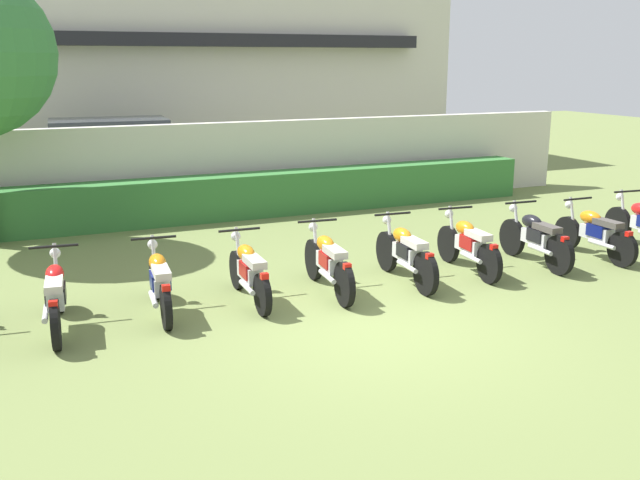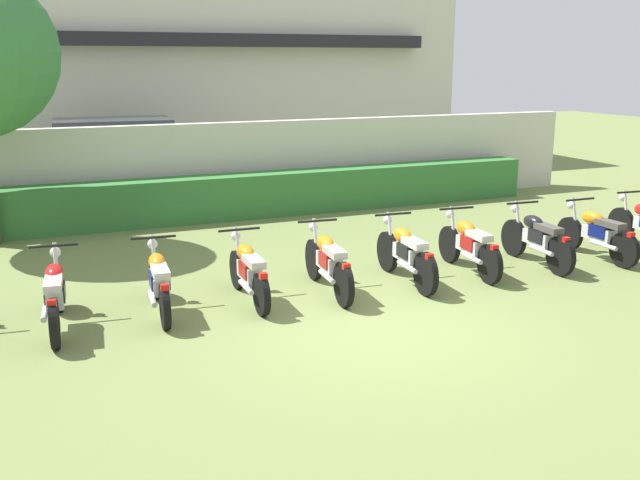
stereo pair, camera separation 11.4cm
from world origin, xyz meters
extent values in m
plane|color=olive|center=(0.00, 0.00, 0.00)|extent=(60.00, 60.00, 0.00)
cube|color=beige|center=(0.00, 16.08, 3.46)|extent=(19.03, 6.00, 6.91)
cube|color=black|center=(0.00, 12.83, 3.80)|extent=(15.98, 0.50, 0.36)
cube|color=beige|center=(0.00, 7.57, 0.98)|extent=(18.07, 0.30, 1.95)
cube|color=#337033|center=(0.00, 6.87, 0.46)|extent=(14.46, 0.70, 0.92)
cube|color=navy|center=(-1.59, 10.32, 0.74)|extent=(4.61, 2.14, 1.00)
cube|color=#2D333D|center=(-1.79, 10.34, 1.57)|extent=(2.80, 1.87, 0.65)
cylinder|color=black|center=(0.05, 11.15, 0.34)|extent=(0.69, 0.26, 0.68)
cylinder|color=black|center=(-0.07, 9.30, 0.34)|extent=(0.69, 0.26, 0.68)
cylinder|color=black|center=(-3.10, 11.35, 0.34)|extent=(0.69, 0.26, 0.68)
cylinder|color=black|center=(-3.22, 9.50, 0.34)|extent=(0.69, 0.26, 0.68)
cylinder|color=black|center=(-3.62, 2.16, 0.30)|extent=(0.15, 0.61, 0.60)
cylinder|color=black|center=(-3.74, 0.82, 0.30)|extent=(0.15, 0.61, 0.60)
cube|color=silver|center=(-3.69, 1.44, 0.45)|extent=(0.26, 0.62, 0.22)
ellipsoid|color=red|center=(-3.67, 1.61, 0.68)|extent=(0.26, 0.46, 0.22)
cube|color=beige|center=(-3.71, 1.21, 0.66)|extent=(0.25, 0.54, 0.10)
cube|color=red|center=(-3.75, 0.72, 0.58)|extent=(0.11, 0.09, 0.08)
cylinder|color=silver|center=(-3.63, 2.07, 0.62)|extent=(0.07, 0.23, 0.65)
cylinder|color=black|center=(-3.63, 1.98, 0.94)|extent=(0.60, 0.09, 0.04)
sphere|color=silver|center=(-3.62, 2.18, 0.80)|extent=(0.14, 0.14, 0.14)
cylinder|color=silver|center=(-3.83, 1.20, 0.32)|extent=(0.12, 0.55, 0.07)
cube|color=black|center=(-3.69, 1.39, 0.50)|extent=(0.27, 0.38, 0.20)
cylinder|color=black|center=(-2.35, 2.18, 0.28)|extent=(0.13, 0.57, 0.57)
cylinder|color=black|center=(-2.45, 0.96, 0.28)|extent=(0.13, 0.57, 0.57)
cube|color=silver|center=(-2.40, 1.52, 0.43)|extent=(0.25, 0.61, 0.22)
ellipsoid|color=orange|center=(-2.39, 1.69, 0.66)|extent=(0.25, 0.46, 0.22)
cube|color=beige|center=(-2.42, 1.29, 0.64)|extent=(0.24, 0.53, 0.10)
cube|color=red|center=(-2.45, 0.86, 0.56)|extent=(0.11, 0.09, 0.08)
cylinder|color=silver|center=(-2.36, 2.09, 0.60)|extent=(0.07, 0.23, 0.65)
cylinder|color=black|center=(-2.36, 2.00, 0.92)|extent=(0.60, 0.08, 0.04)
sphere|color=silver|center=(-2.35, 2.20, 0.78)|extent=(0.14, 0.14, 0.14)
cylinder|color=silver|center=(-2.54, 1.28, 0.30)|extent=(0.11, 0.55, 0.07)
cube|color=navy|center=(-2.41, 1.47, 0.48)|extent=(0.27, 0.38, 0.20)
cylinder|color=black|center=(-1.15, 2.18, 0.28)|extent=(0.11, 0.57, 0.56)
cylinder|color=black|center=(-1.19, 0.95, 0.28)|extent=(0.11, 0.57, 0.56)
cube|color=silver|center=(-1.17, 1.52, 0.43)|extent=(0.22, 0.61, 0.22)
ellipsoid|color=orange|center=(-1.17, 1.69, 0.66)|extent=(0.23, 0.45, 0.22)
cube|color=#B2ADA3|center=(-1.18, 1.29, 0.64)|extent=(0.21, 0.53, 0.10)
cube|color=red|center=(-1.19, 0.85, 0.56)|extent=(0.10, 0.08, 0.08)
cylinder|color=silver|center=(-1.16, 2.09, 0.60)|extent=(0.06, 0.23, 0.65)
cylinder|color=black|center=(-1.16, 2.00, 0.92)|extent=(0.60, 0.05, 0.04)
sphere|color=silver|center=(-1.15, 2.20, 0.78)|extent=(0.14, 0.14, 0.14)
cylinder|color=silver|center=(-1.30, 1.27, 0.30)|extent=(0.09, 0.55, 0.07)
cube|color=#A51414|center=(-1.17, 1.47, 0.48)|extent=(0.25, 0.37, 0.20)
cylinder|color=black|center=(0.05, 2.16, 0.31)|extent=(0.14, 0.63, 0.62)
cylinder|color=black|center=(-0.06, 0.84, 0.31)|extent=(0.14, 0.63, 0.62)
cube|color=silver|center=(-0.01, 1.45, 0.46)|extent=(0.25, 0.61, 0.22)
ellipsoid|color=orange|center=(0.01, 1.62, 0.69)|extent=(0.26, 0.46, 0.22)
cube|color=#B2ADA3|center=(-0.03, 1.22, 0.67)|extent=(0.24, 0.53, 0.10)
cube|color=red|center=(-0.07, 0.74, 0.59)|extent=(0.11, 0.09, 0.08)
cylinder|color=silver|center=(0.04, 2.07, 0.63)|extent=(0.07, 0.23, 0.65)
cylinder|color=black|center=(0.03, 1.98, 0.95)|extent=(0.60, 0.09, 0.04)
sphere|color=silver|center=(0.05, 2.18, 0.81)|extent=(0.14, 0.14, 0.14)
cylinder|color=silver|center=(-0.15, 1.21, 0.33)|extent=(0.11, 0.55, 0.07)
cube|color=#A51414|center=(-0.01, 1.40, 0.51)|extent=(0.27, 0.38, 0.20)
cylinder|color=black|center=(1.29, 2.12, 0.32)|extent=(0.13, 0.64, 0.63)
cylinder|color=black|center=(1.21, 0.83, 0.32)|extent=(0.13, 0.64, 0.63)
cube|color=silver|center=(1.25, 1.43, 0.47)|extent=(0.24, 0.61, 0.22)
ellipsoid|color=orange|center=(1.26, 1.60, 0.70)|extent=(0.25, 0.45, 0.22)
cube|color=beige|center=(1.23, 1.20, 0.68)|extent=(0.23, 0.53, 0.10)
cube|color=red|center=(1.20, 0.73, 0.60)|extent=(0.10, 0.09, 0.08)
cylinder|color=silver|center=(1.29, 2.03, 0.64)|extent=(0.06, 0.23, 0.65)
cylinder|color=black|center=(1.28, 1.94, 0.96)|extent=(0.60, 0.07, 0.04)
sphere|color=silver|center=(1.29, 2.14, 0.82)|extent=(0.14, 0.14, 0.14)
cylinder|color=silver|center=(1.11, 1.18, 0.34)|extent=(0.10, 0.55, 0.07)
cube|color=black|center=(1.25, 1.38, 0.52)|extent=(0.26, 0.37, 0.20)
cylinder|color=black|center=(2.48, 2.17, 0.30)|extent=(0.14, 0.61, 0.60)
cylinder|color=black|center=(2.38, 0.92, 0.30)|extent=(0.14, 0.61, 0.60)
cube|color=silver|center=(2.42, 1.50, 0.45)|extent=(0.25, 0.61, 0.22)
ellipsoid|color=orange|center=(2.44, 1.67, 0.68)|extent=(0.26, 0.46, 0.22)
cube|color=beige|center=(2.40, 1.27, 0.66)|extent=(0.24, 0.53, 0.10)
cube|color=red|center=(2.37, 0.82, 0.58)|extent=(0.11, 0.09, 0.08)
cylinder|color=silver|center=(2.47, 2.09, 0.62)|extent=(0.07, 0.23, 0.65)
cylinder|color=black|center=(2.46, 2.00, 0.94)|extent=(0.60, 0.09, 0.04)
sphere|color=silver|center=(2.48, 2.19, 0.80)|extent=(0.14, 0.14, 0.14)
cylinder|color=silver|center=(2.28, 1.26, 0.32)|extent=(0.11, 0.55, 0.07)
cube|color=#A51414|center=(2.42, 1.45, 0.50)|extent=(0.27, 0.38, 0.20)
cylinder|color=black|center=(3.71, 2.09, 0.31)|extent=(0.13, 0.63, 0.63)
cylinder|color=black|center=(3.64, 0.85, 0.31)|extent=(0.13, 0.63, 0.63)
cube|color=silver|center=(3.67, 1.42, 0.46)|extent=(0.23, 0.61, 0.22)
ellipsoid|color=black|center=(3.68, 1.59, 0.69)|extent=(0.24, 0.45, 0.22)
cube|color=#4C4742|center=(3.66, 1.19, 0.67)|extent=(0.23, 0.53, 0.10)
cube|color=red|center=(3.63, 0.75, 0.59)|extent=(0.10, 0.09, 0.08)
cylinder|color=silver|center=(3.70, 2.00, 0.63)|extent=(0.06, 0.23, 0.65)
cylinder|color=black|center=(3.70, 1.91, 0.95)|extent=(0.60, 0.07, 0.04)
sphere|color=silver|center=(3.71, 2.11, 0.81)|extent=(0.14, 0.14, 0.14)
cylinder|color=silver|center=(3.54, 1.18, 0.33)|extent=(0.10, 0.55, 0.07)
cube|color=black|center=(3.67, 1.37, 0.51)|extent=(0.26, 0.37, 0.20)
cylinder|color=black|center=(4.88, 2.04, 0.29)|extent=(0.09, 0.58, 0.58)
cylinder|color=black|center=(4.87, 0.78, 0.29)|extent=(0.09, 0.58, 0.58)
cube|color=silver|center=(4.88, 1.36, 0.44)|extent=(0.20, 0.60, 0.22)
ellipsoid|color=orange|center=(4.88, 1.53, 0.67)|extent=(0.22, 0.44, 0.22)
cube|color=#4C4742|center=(4.87, 1.13, 0.65)|extent=(0.20, 0.52, 0.10)
cube|color=red|center=(4.87, 0.68, 0.57)|extent=(0.10, 0.08, 0.08)
cylinder|color=silver|center=(4.88, 1.95, 0.61)|extent=(0.05, 0.23, 0.65)
cylinder|color=black|center=(4.88, 1.86, 0.93)|extent=(0.60, 0.04, 0.04)
sphere|color=silver|center=(4.88, 2.06, 0.79)|extent=(0.14, 0.14, 0.14)
cylinder|color=silver|center=(4.75, 1.11, 0.31)|extent=(0.07, 0.55, 0.07)
cube|color=navy|center=(4.88, 1.31, 0.49)|extent=(0.24, 0.36, 0.20)
cylinder|color=black|center=(6.15, 2.13, 0.32)|extent=(0.15, 0.64, 0.63)
cylinder|color=silver|center=(6.14, 2.04, 0.64)|extent=(0.07, 0.23, 0.65)
cylinder|color=black|center=(6.13, 1.95, 0.96)|extent=(0.60, 0.09, 0.04)
sphere|color=silver|center=(6.15, 2.15, 0.82)|extent=(0.14, 0.14, 0.14)
camera|label=1|loc=(-4.05, -7.49, 3.25)|focal=40.25mm
camera|label=2|loc=(-3.95, -7.53, 3.25)|focal=40.25mm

